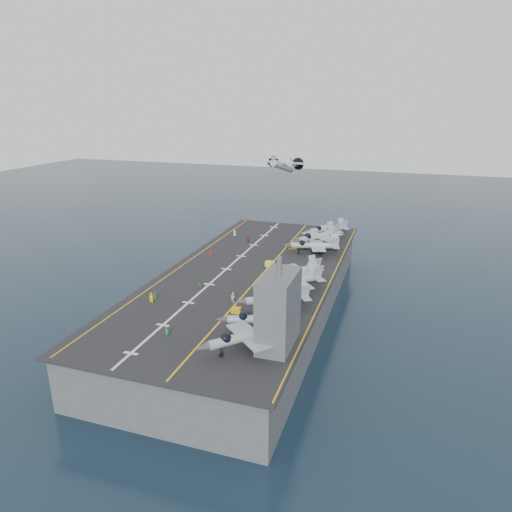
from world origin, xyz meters
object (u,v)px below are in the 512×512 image
(fighter_jet_0, at_px, (245,335))
(tow_cart_a, at_px, (236,310))
(island_superstructure, at_px, (279,302))
(transport_plane, at_px, (283,166))

(fighter_jet_0, bearing_deg, tow_cart_a, 116.23)
(fighter_jet_0, relative_size, tow_cart_a, 9.79)
(island_superstructure, xyz_separation_m, tow_cart_a, (-10.45, 8.73, -6.97))
(tow_cart_a, bearing_deg, island_superstructure, -39.86)
(island_superstructure, distance_m, transport_plane, 96.70)
(fighter_jet_0, relative_size, transport_plane, 0.67)
(island_superstructure, height_order, fighter_jet_0, island_superstructure)
(island_superstructure, bearing_deg, fighter_jet_0, -142.58)
(transport_plane, bearing_deg, tow_cart_a, -80.37)
(fighter_jet_0, xyz_separation_m, transport_plane, (-20.30, 96.52, 13.34))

